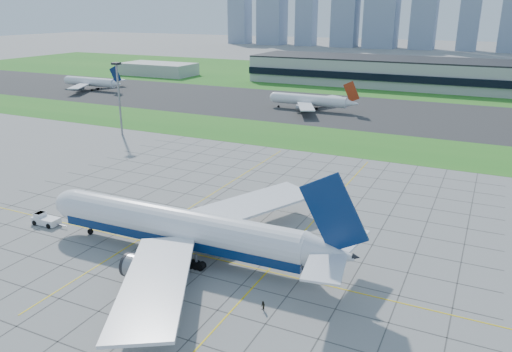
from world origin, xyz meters
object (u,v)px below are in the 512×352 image
Objects in this scene: distant_jet_0 at (91,82)px; distant_jet_1 at (311,100)px; light_mast at (118,90)px; pushback_tug at (45,220)px; crew_far at (263,306)px; airliner at (182,228)px; crew_near at (91,223)px.

distant_jet_0 is 1.00× the size of distant_jet_1.
pushback_tug is (37.44, -69.19, -15.11)m from light_mast.
pushback_tug is at bearing -151.79° from crew_far.
distant_jet_0 is 129.65m from distant_jet_1.
light_mast is at bearing 177.19° from crew_far.
pushback_tug is 55.53m from crew_far.
airliner is 1.50× the size of distant_jet_1.
airliner is 40.67× the size of crew_far.
pushback_tug is at bearing -179.87° from airliner.
crew_far is (20.77, -9.83, -4.66)m from airliner.
crew_near is 1.01× the size of crew_far.
distant_jet_0 is (-130.83, 140.48, 3.69)m from crew_near.
distant_jet_1 reaches higher than pushback_tug.
light_mast is at bearing 85.21° from crew_near.
crew_far is at bearing -10.65° from pushback_tug.
light_mast reaches higher than airliner.
crew_far is at bearing -40.94° from distant_jet_0.
distant_jet_0 is at bearing 176.50° from crew_far.
distant_jet_1 is at bearing 50.22° from crew_near.
pushback_tug is at bearing -61.58° from light_mast.
crew_far is 157.81m from distant_jet_1.
light_mast is 113.01m from distant_jet_0.
pushback_tug is at bearing 159.82° from crew_near.
distant_jet_0 is (-155.44, 143.00, -0.96)m from airliner.
crew_near is 47.03m from crew_far.
distant_jet_1 is (129.63, -2.09, 0.00)m from distant_jet_0.
distant_jet_1 is (45.68, 72.64, -11.70)m from light_mast.
pushback_tug is 5.49× the size of crew_far.
distant_jet_1 is (-1.19, 138.39, 3.69)m from crew_near.
distant_jet_0 is at bearing 138.32° from light_mast.
crew_far is 0.04× the size of distant_jet_1.
crew_far is at bearing -72.83° from distant_jet_1.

